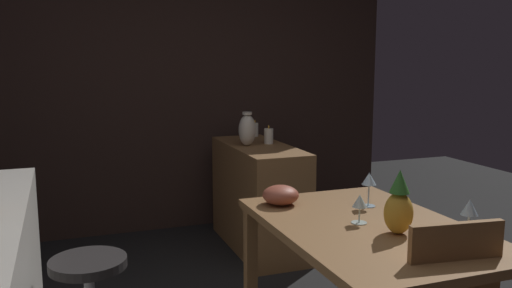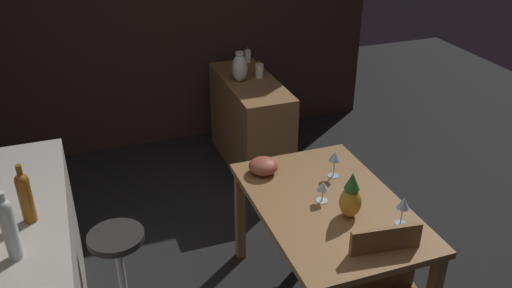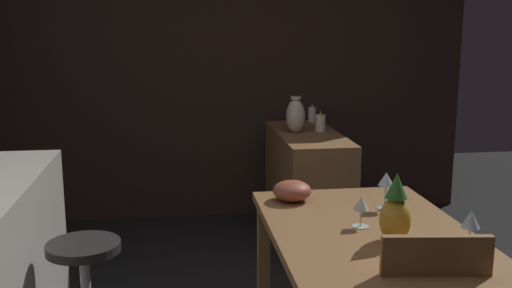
% 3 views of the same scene
% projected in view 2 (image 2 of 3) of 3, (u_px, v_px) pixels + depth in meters
% --- Properties ---
extents(wall_side_right, '(0.10, 4.40, 2.60)m').
position_uv_depth(wall_side_right, '(146.00, 11.00, 4.80)').
color(wall_side_right, '#33231E').
rests_on(wall_side_right, ground_plane).
extents(dining_table, '(1.24, 0.82, 0.74)m').
position_uv_depth(dining_table, '(328.00, 216.00, 3.16)').
color(dining_table, olive).
rests_on(dining_table, ground_plane).
extents(sideboard_cabinet, '(1.10, 0.44, 0.82)m').
position_uv_depth(sideboard_cabinet, '(251.00, 123.00, 4.80)').
color(sideboard_cabinet, olive).
rests_on(sideboard_cabinet, ground_plane).
extents(bar_stool, '(0.34, 0.34, 0.65)m').
position_uv_depth(bar_stool, '(122.00, 276.00, 3.13)').
color(bar_stool, '#262323').
rests_on(bar_stool, ground_plane).
extents(wine_glass_left, '(0.07, 0.07, 0.17)m').
position_uv_depth(wine_glass_left, '(403.00, 204.00, 2.88)').
color(wine_glass_left, silver).
rests_on(wine_glass_left, dining_table).
extents(wine_glass_right, '(0.07, 0.07, 0.17)m').
position_uv_depth(wine_glass_right, '(335.00, 158.00, 3.31)').
color(wine_glass_right, silver).
rests_on(wine_glass_right, dining_table).
extents(wine_glass_center, '(0.07, 0.07, 0.13)m').
position_uv_depth(wine_glass_center, '(323.00, 187.00, 3.09)').
color(wine_glass_center, silver).
rests_on(wine_glass_center, dining_table).
extents(pineapple_centerpiece, '(0.12, 0.12, 0.28)m').
position_uv_depth(pineapple_centerpiece, '(351.00, 198.00, 2.95)').
color(pineapple_centerpiece, gold).
rests_on(pineapple_centerpiece, dining_table).
extents(fruit_bowl, '(0.19, 0.19, 0.10)m').
position_uv_depth(fruit_bowl, '(263.00, 166.00, 3.39)').
color(fruit_bowl, '#9E4C38').
rests_on(fruit_bowl, dining_table).
extents(wine_bottle_amber, '(0.07, 0.07, 0.32)m').
position_uv_depth(wine_bottle_amber, '(25.00, 195.00, 2.62)').
color(wine_bottle_amber, '#8C5114').
rests_on(wine_bottle_amber, kitchen_counter).
extents(wine_bottle_clear, '(0.07, 0.07, 0.35)m').
position_uv_depth(wine_bottle_clear, '(9.00, 227.00, 2.37)').
color(wine_bottle_clear, silver).
rests_on(wine_bottle_clear, kitchen_counter).
extents(pillar_candle_tall, '(0.06, 0.06, 0.14)m').
position_uv_depth(pillar_candle_tall, '(248.00, 56.00, 5.00)').
color(pillar_candle_tall, white).
rests_on(pillar_candle_tall, sideboard_cabinet).
extents(pillar_candle_short, '(0.07, 0.07, 0.14)m').
position_uv_depth(pillar_candle_short, '(259.00, 71.00, 4.65)').
color(pillar_candle_short, white).
rests_on(pillar_candle_short, sideboard_cabinet).
extents(vase_ceramic_ivory, '(0.13, 0.13, 0.26)m').
position_uv_depth(vase_ceramic_ivory, '(240.00, 68.00, 4.53)').
color(vase_ceramic_ivory, beige).
rests_on(vase_ceramic_ivory, sideboard_cabinet).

